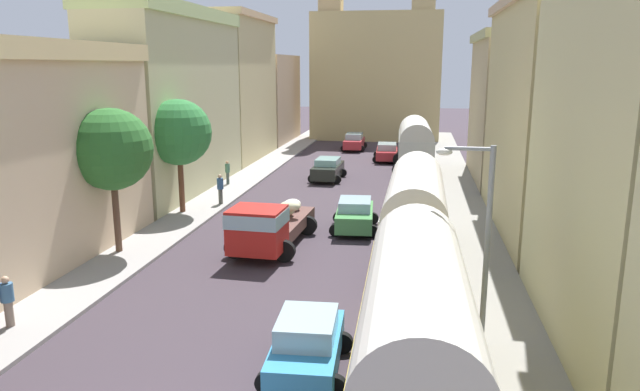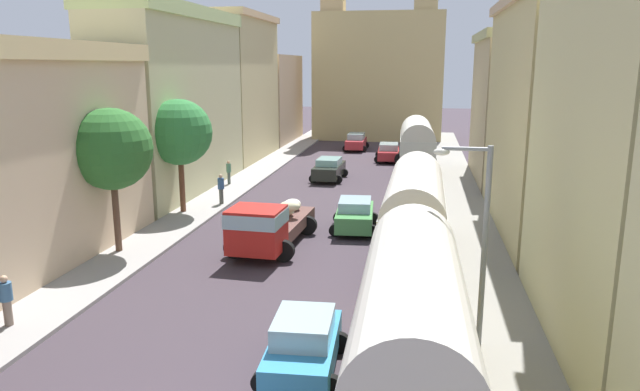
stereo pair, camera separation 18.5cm
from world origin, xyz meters
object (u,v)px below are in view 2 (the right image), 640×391
object	(u,v)px
parked_bus_2	(417,143)
cargo_truck_0	(268,224)
car_3	(355,215)
car_4	(389,152)
pedestrian_4	(221,188)
streetlamp_near	(477,230)
car_1	(356,142)
car_2	(304,344)
pedestrian_1	(6,299)
parked_bus_0	(412,333)
pedestrian_3	(229,172)
parked_bus_1	(414,210)
car_0	(329,169)

from	to	relation	value
parked_bus_2	cargo_truck_0	bearing A→B (deg)	-106.44
car_3	car_4	size ratio (longest dim) A/B	0.89
pedestrian_4	car_3	bearing A→B (deg)	-24.54
parked_bus_2	streetlamp_near	world-z (taller)	streetlamp_near
pedestrian_4	car_1	bearing A→B (deg)	77.83
car_1	car_2	size ratio (longest dim) A/B	1.11
parked_bus_2	pedestrian_4	world-z (taller)	parked_bus_2
cargo_truck_0	car_4	bearing A→B (deg)	81.55
parked_bus_2	pedestrian_4	distance (m)	17.12
pedestrian_1	pedestrian_4	world-z (taller)	pedestrian_4
parked_bus_0	streetlamp_near	bearing A→B (deg)	68.90
car_2	streetlamp_near	size ratio (longest dim) A/B	0.65
car_4	streetlamp_near	bearing A→B (deg)	-82.79
car_4	pedestrian_1	size ratio (longest dim) A/B	2.53
car_1	streetlamp_near	bearing A→B (deg)	-79.00
cargo_truck_0	pedestrian_4	distance (m)	8.89
cargo_truck_0	car_1	xyz separation A→B (m)	(0.38, 31.31, -0.39)
car_3	pedestrian_3	xyz separation A→B (m)	(-9.46, 9.19, 0.21)
parked_bus_1	pedestrian_1	xyz separation A→B (m)	(-12.07, -8.30, -1.23)
parked_bus_1	car_4	size ratio (longest dim) A/B	2.00
parked_bus_1	car_3	size ratio (longest dim) A/B	2.24
parked_bus_1	streetlamp_near	size ratio (longest dim) A/B	1.51
parked_bus_1	pedestrian_3	size ratio (longest dim) A/B	5.14
parked_bus_0	car_0	distance (m)	29.02
car_0	car_1	world-z (taller)	car_1
car_2	car_3	world-z (taller)	car_2
pedestrian_1	streetlamp_near	distance (m)	14.10
car_2	car_4	bearing A→B (deg)	89.61
car_1	car_2	distance (m)	41.32
pedestrian_1	pedestrian_4	xyz separation A→B (m)	(1.10, 16.44, 0.07)
pedestrian_4	streetlamp_near	distance (m)	20.02
parked_bus_0	pedestrian_1	xyz separation A→B (m)	(-12.16, 3.14, -1.38)
car_2	car_3	distance (m)	13.71
parked_bus_1	car_3	distance (m)	5.49
car_0	car_4	xyz separation A→B (m)	(3.65, 9.18, -0.04)
car_3	streetlamp_near	bearing A→B (deg)	-68.19
cargo_truck_0	car_1	bearing A→B (deg)	89.30
parked_bus_1	pedestrian_4	distance (m)	13.71
parked_bus_1	car_0	bearing A→B (deg)	109.85
car_4	parked_bus_2	bearing A→B (deg)	-63.73
car_4	streetlamp_near	world-z (taller)	streetlamp_near
cargo_truck_0	car_2	xyz separation A→B (m)	(3.54, -9.89, -0.41)
car_0	streetlamp_near	size ratio (longest dim) A/B	0.72
car_4	pedestrian_4	distance (m)	19.85
streetlamp_near	pedestrian_3	bearing A→B (deg)	124.17
car_0	streetlamp_near	distance (m)	25.40
pedestrian_3	streetlamp_near	distance (m)	25.22
car_4	car_3	bearing A→B (deg)	-91.15
car_4	parked_bus_1	bearing A→B (deg)	-84.64
streetlamp_near	car_3	bearing A→B (deg)	111.81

